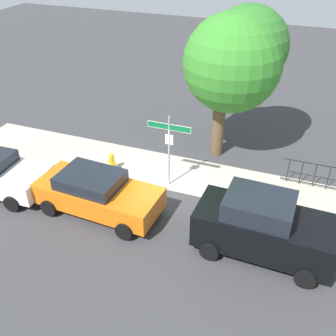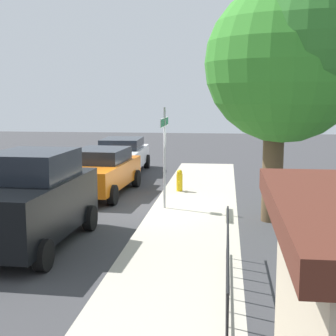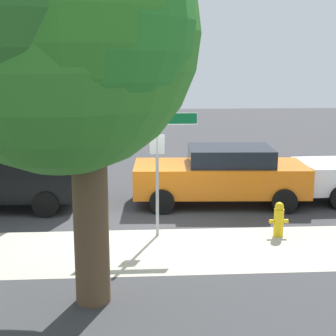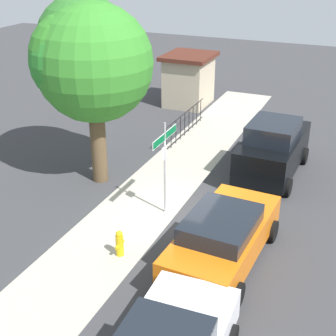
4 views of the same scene
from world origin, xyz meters
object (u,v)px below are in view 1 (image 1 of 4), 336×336
object	(u,v)px
car_orange	(97,193)
fire_hydrant	(112,161)
street_sign	(169,139)
car_black	(263,227)
shade_tree	(234,57)

from	to	relation	value
car_orange	fire_hydrant	size ratio (longest dim) A/B	6.01
fire_hydrant	street_sign	bearing A→B (deg)	-4.24
car_orange	car_black	world-z (taller)	car_black
fire_hydrant	car_black	bearing A→B (deg)	-21.93
shade_tree	car_black	size ratio (longest dim) A/B	1.46
street_sign	fire_hydrant	xyz separation A→B (m)	(-2.68, 0.20, -1.73)
car_black	fire_hydrant	world-z (taller)	car_black
street_sign	car_orange	bearing A→B (deg)	-126.34
street_sign	car_black	world-z (taller)	street_sign
street_sign	shade_tree	size ratio (longest dim) A/B	0.48
street_sign	shade_tree	distance (m)	4.51
car_orange	fire_hydrant	xyz separation A→B (m)	(-0.84, 2.71, -0.43)
car_orange	car_black	size ratio (longest dim) A/B	1.07
shade_tree	fire_hydrant	world-z (taller)	shade_tree
street_sign	car_black	distance (m)	4.94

